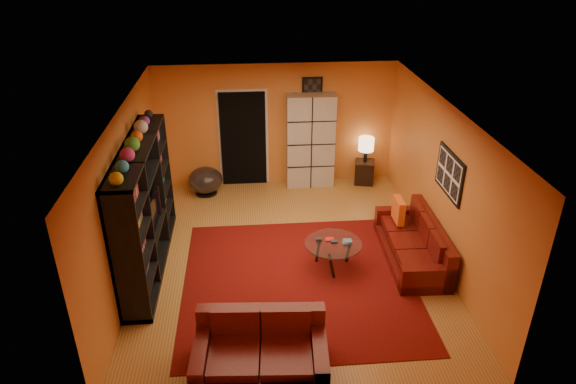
{
  "coord_description": "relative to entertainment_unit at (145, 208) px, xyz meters",
  "views": [
    {
      "loc": [
        -0.63,
        -7.24,
        4.95
      ],
      "look_at": [
        0.0,
        0.1,
        1.19
      ],
      "focal_mm": 32.0,
      "sensor_mm": 36.0,
      "label": 1
    }
  ],
  "objects": [
    {
      "name": "side_table",
      "position": [
        4.18,
        2.75,
        -0.8
      ],
      "size": [
        0.48,
        0.48,
        0.5
      ],
      "primitive_type": "cube",
      "rotation": [
        0.0,
        0.0,
        -0.22
      ],
      "color": "black",
      "rests_on": "floor"
    },
    {
      "name": "tv",
      "position": [
        0.05,
        -0.01,
        -0.06
      ],
      "size": [
        0.93,
        0.12,
        0.54
      ],
      "primitive_type": "imported",
      "rotation": [
        0.0,
        0.0,
        1.57
      ],
      "color": "black",
      "rests_on": "entertainment_unit"
    },
    {
      "name": "ceiling",
      "position": [
        2.27,
        0.0,
        1.55
      ],
      "size": [
        6.0,
        6.0,
        0.0
      ],
      "primitive_type": "plane",
      "rotation": [
        3.14,
        0.0,
        0.0
      ],
      "color": "white",
      "rests_on": "wall_back"
    },
    {
      "name": "wall_front",
      "position": [
        2.27,
        -3.0,
        0.25
      ],
      "size": [
        6.0,
        0.0,
        6.0
      ],
      "primitive_type": "plane",
      "rotation": [
        -1.57,
        0.0,
        0.0
      ],
      "color": "orange",
      "rests_on": "floor"
    },
    {
      "name": "wall_left",
      "position": [
        -0.23,
        0.0,
        0.25
      ],
      "size": [
        0.0,
        6.0,
        6.0
      ],
      "primitive_type": "plane",
      "rotation": [
        1.57,
        0.0,
        1.57
      ],
      "color": "orange",
      "rests_on": "floor"
    },
    {
      "name": "wall_art_back",
      "position": [
        3.02,
        2.98,
        1.0
      ],
      "size": [
        0.42,
        0.03,
        0.52
      ],
      "primitive_type": "cube",
      "color": "black",
      "rests_on": "wall_back"
    },
    {
      "name": "entertainment_unit",
      "position": [
        0.0,
        0.0,
        0.0
      ],
      "size": [
        0.45,
        3.0,
        2.1
      ],
      "primitive_type": "cube",
      "color": "black",
      "rests_on": "floor"
    },
    {
      "name": "doorway",
      "position": [
        1.57,
        2.96,
        -0.03
      ],
      "size": [
        0.95,
        0.1,
        2.04
      ],
      "primitive_type": "cube",
      "color": "black",
      "rests_on": "floor"
    },
    {
      "name": "storage_cabinet",
      "position": [
        2.98,
        2.8,
        -0.05
      ],
      "size": [
        1.01,
        0.46,
        2.0
      ],
      "primitive_type": "cube",
      "rotation": [
        0.0,
        0.0,
        -0.01
      ],
      "color": "#B5B0A7",
      "rests_on": "floor"
    },
    {
      "name": "loveseat",
      "position": [
        1.72,
        -2.41,
        -0.77
      ],
      "size": [
        1.71,
        1.1,
        0.85
      ],
      "rotation": [
        0.0,
        0.0,
        1.5
      ],
      "color": "#4D0C0A",
      "rests_on": "rug"
    },
    {
      "name": "throw_pillow",
      "position": [
        4.22,
        0.34,
        -0.42
      ],
      "size": [
        0.12,
        0.42,
        0.42
      ],
      "primitive_type": "cube",
      "color": "#FD601C",
      "rests_on": "sofa"
    },
    {
      "name": "sofa",
      "position": [
        4.41,
        -0.22,
        -0.76
      ],
      "size": [
        0.9,
        2.05,
        0.85
      ],
      "rotation": [
        0.0,
        0.0,
        -0.03
      ],
      "color": "#4D0C0A",
      "rests_on": "rug"
    },
    {
      "name": "wall_back",
      "position": [
        2.27,
        3.0,
        0.25
      ],
      "size": [
        6.0,
        0.0,
        6.0
      ],
      "primitive_type": "plane",
      "rotation": [
        1.57,
        0.0,
        0.0
      ],
      "color": "orange",
      "rests_on": "floor"
    },
    {
      "name": "table_lamp",
      "position": [
        4.18,
        2.75,
        -0.16
      ],
      "size": [
        0.33,
        0.33,
        0.55
      ],
      "color": "black",
      "rests_on": "side_table"
    },
    {
      "name": "wall_right",
      "position": [
        4.78,
        0.0,
        0.25
      ],
      "size": [
        0.0,
        6.0,
        6.0
      ],
      "primitive_type": "plane",
      "rotation": [
        1.57,
        0.0,
        -1.57
      ],
      "color": "orange",
      "rests_on": "floor"
    },
    {
      "name": "rug",
      "position": [
        2.38,
        -0.7,
        -1.04
      ],
      "size": [
        3.6,
        3.6,
        0.01
      ],
      "primitive_type": "cube",
      "color": "#500A09",
      "rests_on": "floor"
    },
    {
      "name": "bowl_chair",
      "position": [
        0.75,
        2.5,
        -0.74
      ],
      "size": [
        0.71,
        0.71,
        0.58
      ],
      "color": "black",
      "rests_on": "floor"
    },
    {
      "name": "floor",
      "position": [
        2.27,
        0.0,
        -1.05
      ],
      "size": [
        6.0,
        6.0,
        0.0
      ],
      "primitive_type": "plane",
      "color": "olive",
      "rests_on": "ground"
    },
    {
      "name": "wall_art_right",
      "position": [
        4.75,
        -0.3,
        0.55
      ],
      "size": [
        0.03,
        1.0,
        0.7
      ],
      "primitive_type": "cube",
      "color": "black",
      "rests_on": "wall_right"
    },
    {
      "name": "coffee_table",
      "position": [
        2.97,
        -0.36,
        -0.63
      ],
      "size": [
        0.93,
        0.93,
        0.46
      ],
      "rotation": [
        0.0,
        0.0,
        0.29
      ],
      "color": "silver",
      "rests_on": "floor"
    }
  ]
}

